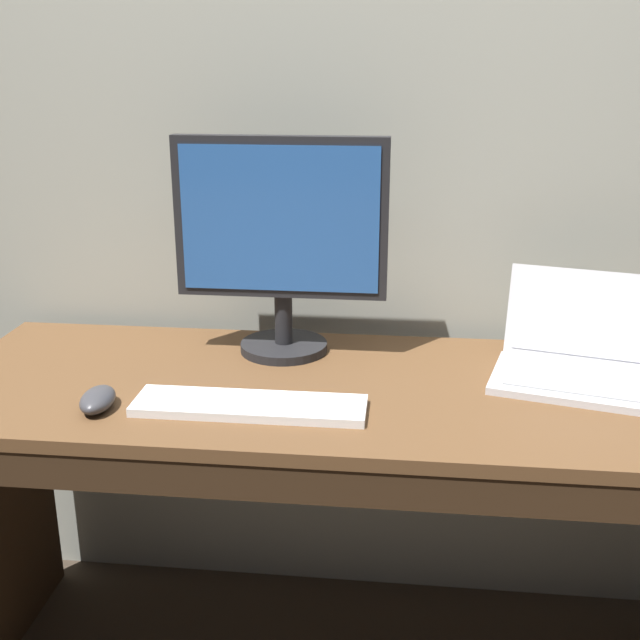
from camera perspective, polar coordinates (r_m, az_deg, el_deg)
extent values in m
cube|color=#9EA093|center=(1.89, 3.61, 20.92)|extent=(4.31, 0.04, 2.97)
cube|color=brown|center=(1.65, 2.42, -5.15)|extent=(1.75, 0.63, 0.03)
cube|color=#322113|center=(1.41, 1.51, -11.89)|extent=(1.68, 0.02, 0.07)
cube|color=silver|center=(1.72, 18.38, -4.37)|extent=(0.40, 0.30, 0.02)
cube|color=#959599|center=(1.71, 18.39, -4.21)|extent=(0.33, 0.21, 0.00)
cube|color=silver|center=(1.81, 18.95, 0.28)|extent=(0.35, 0.14, 0.20)
cube|color=silver|center=(1.81, 18.94, 0.27)|extent=(0.31, 0.12, 0.17)
cylinder|color=black|center=(1.83, -2.63, -1.93)|extent=(0.20, 0.20, 0.02)
cylinder|color=black|center=(1.81, -2.66, 0.13)|extent=(0.04, 0.04, 0.12)
cube|color=black|center=(1.73, -2.87, 7.39)|extent=(0.47, 0.03, 0.35)
cube|color=#28569E|center=(1.71, -2.96, 7.27)|extent=(0.43, 0.00, 0.32)
cube|color=white|center=(1.54, -5.12, -6.21)|extent=(0.45, 0.12, 0.02)
cube|color=silver|center=(1.53, -5.13, -5.88)|extent=(0.42, 0.10, 0.00)
ellipsoid|color=#38383D|center=(1.59, -15.83, -5.58)|extent=(0.07, 0.12, 0.04)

